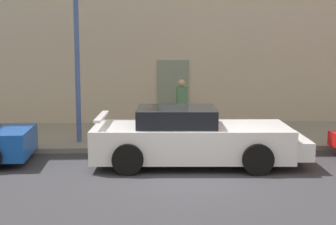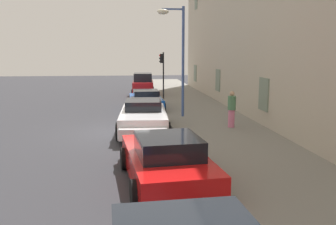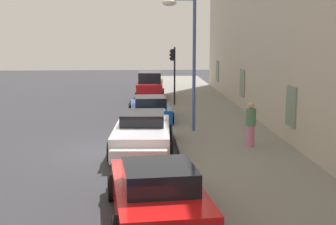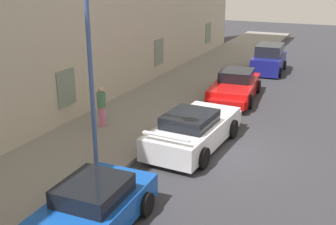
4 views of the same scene
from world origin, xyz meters
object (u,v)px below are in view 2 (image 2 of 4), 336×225
hatchback_distant (143,86)px  street_lamp (175,41)px  sportscar_red_lead (145,101)px  pedestrian_admiring (232,109)px  sportscar_yellow_flank (143,119)px  traffic_light (162,67)px  sportscar_white_middle (165,160)px

hatchback_distant → street_lamp: (10.48, 1.25, 3.21)m
sportscar_red_lead → pedestrian_admiring: 7.24m
pedestrian_admiring → sportscar_yellow_flank: bearing=-88.6°
sportscar_red_lead → sportscar_yellow_flank: bearing=-3.5°
sportscar_red_lead → sportscar_yellow_flank: (6.36, -0.39, 0.06)m
sportscar_yellow_flank → street_lamp: (-3.17, 1.79, 3.43)m
sportscar_yellow_flank → hatchback_distant: 13.66m
sportscar_yellow_flank → street_lamp: street_lamp is taller
hatchback_distant → pedestrian_admiring: size_ratio=2.40×
traffic_light → sportscar_yellow_flank: bearing=-9.8°
sportscar_red_lead → pedestrian_admiring: bearing=29.8°
sportscar_yellow_flank → hatchback_distant: bearing=177.7°
sportscar_red_lead → traffic_light: traffic_light is taller
sportscar_white_middle → street_lamp: size_ratio=0.90×
sportscar_yellow_flank → pedestrian_admiring: bearing=91.4°
sportscar_white_middle → pedestrian_admiring: size_ratio=3.09×
hatchback_distant → street_lamp: bearing=6.8°
traffic_light → pedestrian_admiring: size_ratio=2.05×
traffic_light → street_lamp: bearing=-0.3°
sportscar_red_lead → traffic_light: 4.92m
sportscar_yellow_flank → hatchback_distant: size_ratio=1.32×
hatchback_distant → street_lamp: street_lamp is taller
sportscar_white_middle → pedestrian_admiring: pedestrian_admiring is taller
sportscar_yellow_flank → pedestrian_admiring: (-0.10, 3.99, 0.35)m
hatchback_distant → traffic_light: 3.61m
traffic_light → sportscar_white_middle: bearing=-5.2°
sportscar_red_lead → sportscar_yellow_flank: 6.37m
sportscar_white_middle → traffic_light: 17.01m
street_lamp → pedestrian_admiring: street_lamp is taller
sportscar_red_lead → traffic_light: size_ratio=1.37×
sportscar_yellow_flank → pedestrian_admiring: pedestrian_admiring is taller
hatchback_distant → pedestrian_admiring: 13.98m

